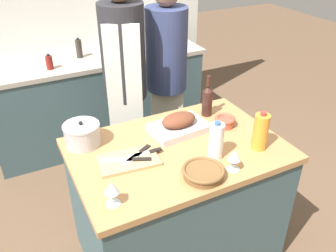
{
  "coord_description": "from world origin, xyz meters",
  "views": [
    {
      "loc": [
        -0.83,
        -1.51,
        2.05
      ],
      "look_at": [
        0.0,
        0.13,
        0.95
      ],
      "focal_mm": 38.0,
      "sensor_mm": 36.0,
      "label": 1
    }
  ],
  "objects": [
    {
      "name": "ground_plane",
      "position": [
        0.0,
        0.0,
        0.0
      ],
      "size": [
        12.0,
        12.0,
        0.0
      ],
      "primitive_type": "plane",
      "color": "brown"
    },
    {
      "name": "kitchen_island",
      "position": [
        0.0,
        0.0,
        0.43
      ],
      "size": [
        1.24,
        0.84,
        0.87
      ],
      "color": "#3D565B",
      "rests_on": "ground_plane"
    },
    {
      "name": "back_counter",
      "position": [
        0.0,
        1.65,
        0.45
      ],
      "size": [
        2.1,
        0.6,
        0.89
      ],
      "color": "#3D565B",
      "rests_on": "ground_plane"
    },
    {
      "name": "back_wall",
      "position": [
        0.0,
        2.0,
        1.27
      ],
      "size": [
        2.6,
        0.1,
        2.55
      ],
      "color": "silver",
      "rests_on": "ground_plane"
    },
    {
      "name": "roasting_pan",
      "position": [
        0.09,
        0.16,
        0.91
      ],
      "size": [
        0.37,
        0.26,
        0.12
      ],
      "color": "#BCBCC1",
      "rests_on": "kitchen_island"
    },
    {
      "name": "wicker_basket",
      "position": [
        -0.01,
        -0.3,
        0.9
      ],
      "size": [
        0.23,
        0.23,
        0.05
      ],
      "color": "brown",
      "rests_on": "kitchen_island"
    },
    {
      "name": "cutting_board",
      "position": [
        -0.31,
        0.0,
        0.88
      ],
      "size": [
        0.35,
        0.24,
        0.02
      ],
      "color": "tan",
      "rests_on": "kitchen_island"
    },
    {
      "name": "stock_pot",
      "position": [
        -0.48,
        0.29,
        0.93
      ],
      "size": [
        0.21,
        0.21,
        0.16
      ],
      "color": "#B7B7BC",
      "rests_on": "kitchen_island"
    },
    {
      "name": "mixing_bowl",
      "position": [
        0.39,
        0.08,
        0.9
      ],
      "size": [
        0.13,
        0.13,
        0.06
      ],
      "color": "#A84C38",
      "rests_on": "kitchen_island"
    },
    {
      "name": "juice_jug",
      "position": [
        0.42,
        -0.22,
        0.98
      ],
      "size": [
        0.09,
        0.09,
        0.24
      ],
      "color": "orange",
      "rests_on": "kitchen_island"
    },
    {
      "name": "milk_jug",
      "position": [
        0.14,
        -0.18,
        0.97
      ],
      "size": [
        0.08,
        0.08,
        0.23
      ],
      "color": "white",
      "rests_on": "kitchen_island"
    },
    {
      "name": "wine_bottle_green",
      "position": [
        0.36,
        0.26,
        0.98
      ],
      "size": [
        0.07,
        0.07,
        0.29
      ],
      "color": "#381E19",
      "rests_on": "kitchen_island"
    },
    {
      "name": "wine_glass_left",
      "position": [
        0.17,
        -0.32,
        0.95
      ],
      "size": [
        0.07,
        0.07,
        0.13
      ],
      "color": "silver",
      "rests_on": "kitchen_island"
    },
    {
      "name": "wine_glass_right",
      "position": [
        -0.5,
        -0.28,
        0.96
      ],
      "size": [
        0.07,
        0.07,
        0.13
      ],
      "color": "silver",
      "rests_on": "kitchen_island"
    },
    {
      "name": "knife_chef",
      "position": [
        -0.32,
        -0.01,
        0.89
      ],
      "size": [
        0.27,
        0.14,
        0.01
      ],
      "color": "#B7B7BC",
      "rests_on": "cutting_board"
    },
    {
      "name": "knife_paring",
      "position": [
        -0.2,
        0.01,
        0.89
      ],
      "size": [
        0.2,
        0.04,
        0.01
      ],
      "color": "#B7B7BC",
      "rests_on": "cutting_board"
    },
    {
      "name": "knife_bread",
      "position": [
        -0.24,
        0.02,
        0.89
      ],
      "size": [
        0.21,
        0.14,
        0.01
      ],
      "color": "#B7B7BC",
      "rests_on": "cutting_board"
    },
    {
      "name": "stand_mixer",
      "position": [
        0.73,
        1.74,
        1.04
      ],
      "size": [
        0.18,
        0.14,
        0.35
      ],
      "color": "silver",
      "rests_on": "back_counter"
    },
    {
      "name": "condiment_bottle_tall",
      "position": [
        0.4,
        1.52,
        0.99
      ],
      "size": [
        0.05,
        0.05,
        0.21
      ],
      "color": "#B28E2D",
      "rests_on": "back_counter"
    },
    {
      "name": "condiment_bottle_short",
      "position": [
        -0.43,
        1.53,
        0.95
      ],
      "size": [
        0.06,
        0.06,
        0.14
      ],
      "color": "maroon",
      "rests_on": "back_counter"
    },
    {
      "name": "condiment_bottle_extra",
      "position": [
        -0.13,
        1.7,
        0.98
      ],
      "size": [
        0.06,
        0.06,
        0.18
      ],
      "color": "#332D28",
      "rests_on": "back_counter"
    },
    {
      "name": "person_cook_aproned",
      "position": [
        0.0,
        0.84,
        0.97
      ],
      "size": [
        0.34,
        0.36,
        1.74
      ],
      "rotation": [
        0.0,
        0.0,
        -0.4
      ],
      "color": "beige",
      "rests_on": "ground_plane"
    },
    {
      "name": "person_cook_guest",
      "position": [
        0.39,
        0.92,
        0.91
      ],
      "size": [
        0.33,
        0.33,
        1.64
      ],
      "rotation": [
        0.0,
        0.0,
        -0.4
      ],
      "color": "beige",
      "rests_on": "ground_plane"
    }
  ]
}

